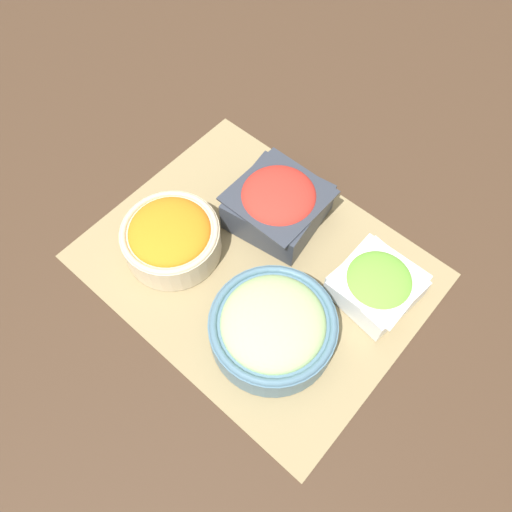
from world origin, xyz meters
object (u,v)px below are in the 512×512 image
object	(u,v)px
carrot_bowl	(171,237)
tomato_bowl	(278,203)
lettuce_bowl	(377,285)
cucumber_bowl	(273,326)

from	to	relation	value
carrot_bowl	tomato_bowl	xyz separation A→B (m)	(-0.09, -0.17, 0.00)
carrot_bowl	tomato_bowl	distance (m)	0.19
tomato_bowl	carrot_bowl	bearing A→B (deg)	61.12
lettuce_bowl	tomato_bowl	bearing A→B (deg)	-3.20
carrot_bowl	tomato_bowl	world-z (taller)	tomato_bowl
lettuce_bowl	cucumber_bowl	bearing A→B (deg)	64.82
carrot_bowl	lettuce_bowl	xyz separation A→B (m)	(-0.31, -0.15, -0.01)
carrot_bowl	tomato_bowl	size ratio (longest dim) A/B	1.00
carrot_bowl	cucumber_bowl	bearing A→B (deg)	177.69
tomato_bowl	lettuce_bowl	size ratio (longest dim) A/B	1.26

